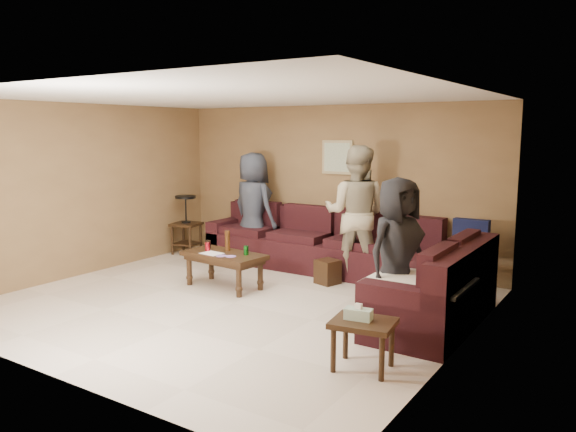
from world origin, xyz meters
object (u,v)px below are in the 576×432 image
Objects in this scene: person_left at (253,207)px; person_middle at (356,213)px; sectional_sofa at (349,262)px; person_right at (397,252)px; side_table_right at (362,327)px; coffee_table at (224,258)px; end_table_left at (186,223)px; waste_bin at (328,272)px.

person_middle is at bearing -172.02° from person_left.
sectional_sofa is 0.71m from person_middle.
person_right is (1.16, -1.16, 0.48)m from sectional_sofa.
side_table_right is 0.34× the size of person_left.
sectional_sofa is 2.14m from person_left.
sectional_sofa is at bearing 37.01° from coffee_table.
coffee_table is 1.97× the size of side_table_right.
person_right is at bearing 98.92° from side_table_right.
person_left is (1.28, 0.22, 0.36)m from end_table_left.
person_right is (4.44, -1.44, 0.28)m from end_table_left.
side_table_right is at bearing 104.30° from person_middle.
end_table_left is at bearing 172.82° from waste_bin.
sectional_sofa is at bearing 179.27° from person_left.
side_table_right is 2.84m from waste_bin.
side_table_right is at bearing -30.18° from end_table_left.
sectional_sofa is 2.77m from side_table_right.
coffee_table is 0.67× the size of person_left.
sectional_sofa is at bearing 18.67° from waste_bin.
end_table_left reaches higher than coffee_table.
person_right is at bearing -36.44° from waste_bin.
person_right is (1.44, -1.06, 0.64)m from waste_bin.
side_table_right is (2.72, -1.38, -0.01)m from coffee_table.
coffee_table is at bearing -139.27° from waste_bin.
coffee_table is at bearing -142.99° from sectional_sofa.
person_right reaches higher than coffee_table.
sectional_sofa is 2.63× the size of person_left.
coffee_table is 3.54× the size of waste_bin.
coffee_table is at bearing -34.37° from end_table_left.
person_left is (-1.72, 0.60, 0.71)m from waste_bin.
person_right reaches higher than end_table_left.
side_table_right is at bearing -149.25° from person_right.
waste_bin is 1.90m from person_right.
end_table_left is (-3.28, 0.28, 0.20)m from sectional_sofa.
coffee_table is at bearing 153.01° from side_table_right.
sectional_sofa is at bearing 66.90° from person_right.
sectional_sofa is at bearing -4.95° from end_table_left.
person_middle is at bearing 101.51° from sectional_sofa.
end_table_left reaches higher than waste_bin.
coffee_table is 0.62× the size of person_middle.
sectional_sofa is 2.44× the size of person_middle.
sectional_sofa is at bearing 119.35° from side_table_right.
side_table_right is 0.32× the size of person_middle.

